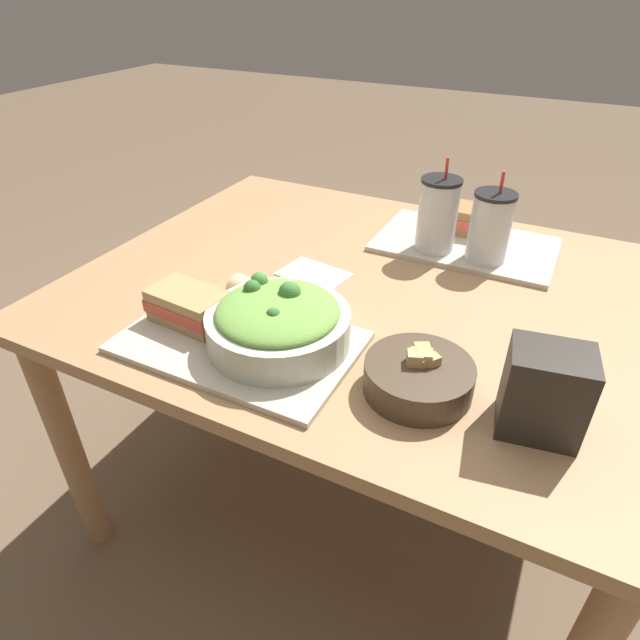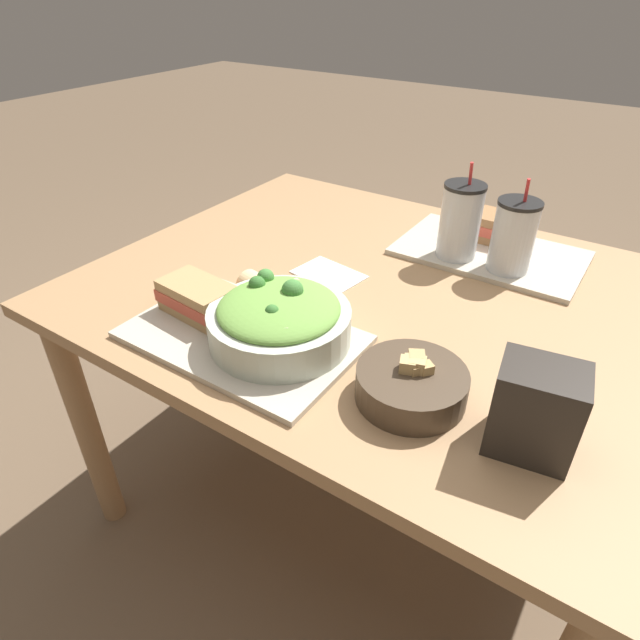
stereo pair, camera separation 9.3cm
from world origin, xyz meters
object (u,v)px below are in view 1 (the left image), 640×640
object	(u,v)px
salad_bowl	(278,321)
sandwich_far	(457,217)
baguette_near	(264,299)
drink_cup_red	(490,229)
drink_cup_dark	(437,217)
soup_bowl	(419,376)
chip_bag	(544,392)
napkin_folded	(314,274)
sandwich_near	(189,306)

from	to	relation	value
salad_bowl	sandwich_far	xyz separation A→B (m)	(0.15, 0.63, -0.01)
baguette_near	drink_cup_red	world-z (taller)	drink_cup_red
salad_bowl	drink_cup_dark	bearing A→B (deg)	74.62
soup_bowl	drink_cup_dark	bearing A→B (deg)	103.98
salad_bowl	chip_bag	bearing A→B (deg)	-0.20
soup_bowl	napkin_folded	size ratio (longest dim) A/B	1.09
baguette_near	napkin_folded	xyz separation A→B (m)	(0.01, 0.20, -0.04)
sandwich_near	baguette_near	world-z (taller)	sandwich_near
salad_bowl	chip_bag	size ratio (longest dim) A/B	1.83
drink_cup_red	napkin_folded	size ratio (longest dim) A/B	1.29
sandwich_far	drink_cup_dark	xyz separation A→B (m)	(-0.02, -0.14, 0.05)
salad_bowl	drink_cup_red	distance (m)	0.56
salad_bowl	drink_cup_dark	xyz separation A→B (m)	(0.14, 0.50, 0.04)
napkin_folded	drink_cup_dark	bearing A→B (deg)	47.81
sandwich_near	baguette_near	bearing A→B (deg)	43.85
chip_bag	napkin_folded	distance (m)	0.58
soup_bowl	sandwich_near	size ratio (longest dim) A/B	1.12
sandwich_far	napkin_folded	distance (m)	0.43
sandwich_near	baguette_near	distance (m)	0.14
sandwich_far	drink_cup_red	xyz separation A→B (m)	(0.10, -0.14, 0.04)
napkin_folded	drink_cup_red	bearing A→B (deg)	34.77
salad_bowl	drink_cup_red	size ratio (longest dim) A/B	1.23
salad_bowl	baguette_near	size ratio (longest dim) A/B	1.63
drink_cup_red	drink_cup_dark	bearing A→B (deg)	180.00
salad_bowl	napkin_folded	bearing A→B (deg)	104.40
sandwich_near	drink_cup_dark	size ratio (longest dim) A/B	0.72
drink_cup_red	napkin_folded	xyz separation A→B (m)	(-0.33, -0.23, -0.08)
sandwich_far	drink_cup_red	bearing A→B (deg)	-52.72
baguette_near	sandwich_far	xyz separation A→B (m)	(0.23, 0.56, 0.00)
soup_bowl	chip_bag	world-z (taller)	chip_bag
soup_bowl	napkin_folded	world-z (taller)	soup_bowl
baguette_near	sandwich_near	bearing A→B (deg)	140.16
baguette_near	napkin_folded	size ratio (longest dim) A/B	0.97
baguette_near	salad_bowl	bearing A→B (deg)	-122.39
sandwich_near	chip_bag	size ratio (longest dim) A/B	1.13
soup_bowl	chip_bag	xyz separation A→B (m)	(0.18, -0.00, 0.04)
salad_bowl	drink_cup_dark	distance (m)	0.52
salad_bowl	chip_bag	world-z (taller)	chip_bag
baguette_near	chip_bag	bearing A→B (deg)	-86.71
soup_bowl	napkin_folded	bearing A→B (deg)	140.72
drink_cup_dark	napkin_folded	distance (m)	0.32
sandwich_far	chip_bag	xyz separation A→B (m)	(0.29, -0.63, 0.03)
soup_bowl	napkin_folded	distance (m)	0.43
napkin_folded	salad_bowl	bearing A→B (deg)	-75.60
baguette_near	drink_cup_dark	world-z (taller)	drink_cup_dark
drink_cup_dark	chip_bag	size ratio (longest dim) A/B	1.58
sandwich_near	napkin_folded	size ratio (longest dim) A/B	0.98
drink_cup_dark	chip_bag	distance (m)	0.59
sandwich_far	salad_bowl	bearing A→B (deg)	-103.63
soup_bowl	drink_cup_red	bearing A→B (deg)	90.26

